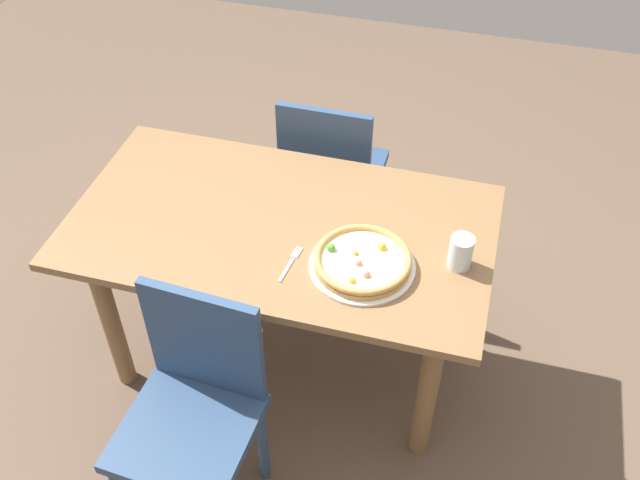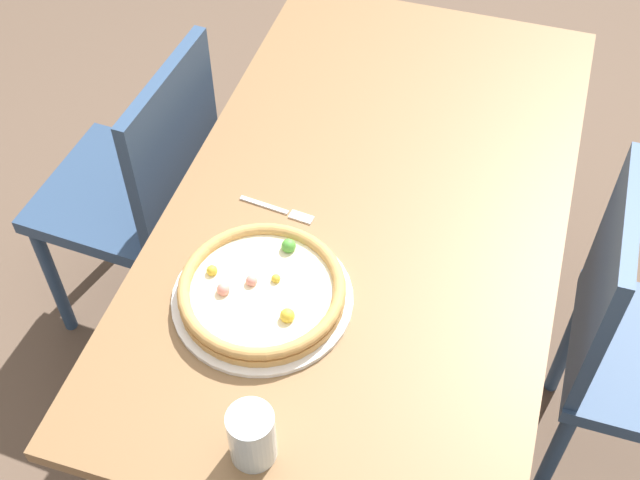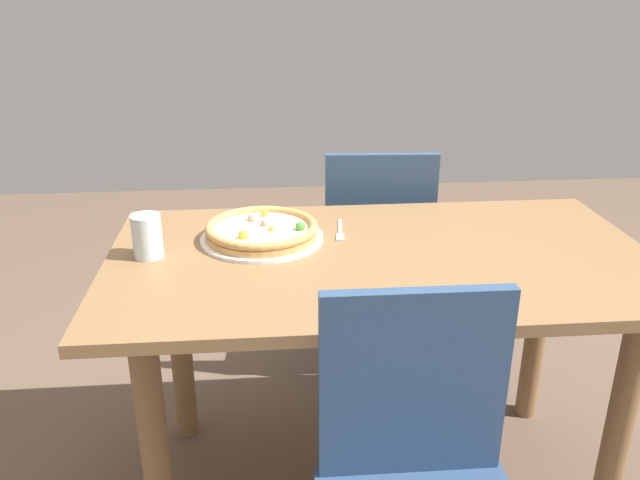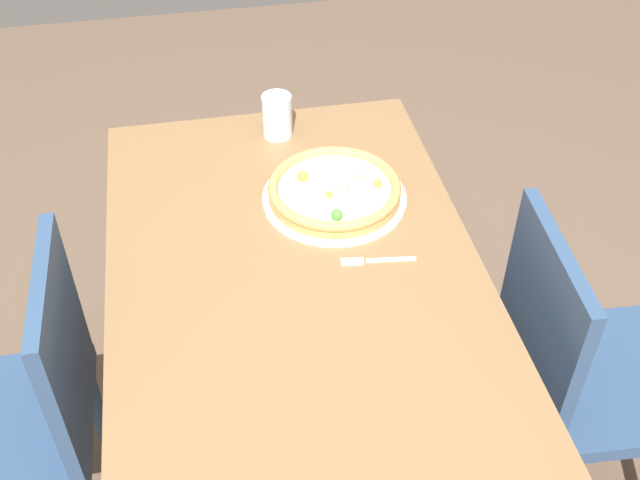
{
  "view_description": "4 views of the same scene",
  "coord_description": "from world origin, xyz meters",
  "px_view_note": "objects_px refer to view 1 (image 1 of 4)",
  "views": [
    {
      "loc": [
        0.61,
        -1.72,
        2.42
      ],
      "look_at": [
        0.16,
        -0.07,
        0.77
      ],
      "focal_mm": 40.46,
      "sensor_mm": 36.0,
      "label": 1
    },
    {
      "loc": [
        1.18,
        0.25,
        2.02
      ],
      "look_at": [
        0.16,
        -0.07,
        0.77
      ],
      "focal_mm": 46.39,
      "sensor_mm": 36.0,
      "label": 2
    },
    {
      "loc": [
        0.3,
        1.56,
        1.44
      ],
      "look_at": [
        0.16,
        -0.07,
        0.77
      ],
      "focal_mm": 36.31,
      "sensor_mm": 36.0,
      "label": 3
    },
    {
      "loc": [
        -1.11,
        0.18,
        1.92
      ],
      "look_at": [
        0.16,
        -0.07,
        0.77
      ],
      "focal_mm": 43.89,
      "sensor_mm": 36.0,
      "label": 4
    }
  ],
  "objects_px": {
    "dining_table": "(282,248)",
    "chair_far": "(331,174)",
    "pizza": "(362,260)",
    "plate": "(362,266)",
    "chair_near": "(194,408)",
    "fork": "(292,261)",
    "drinking_glass": "(461,252)"
  },
  "relations": [
    {
      "from": "plate",
      "to": "dining_table",
      "type": "bearing_deg",
      "value": 157.68
    },
    {
      "from": "dining_table",
      "to": "chair_far",
      "type": "height_order",
      "value": "chair_far"
    },
    {
      "from": "chair_far",
      "to": "drinking_glass",
      "type": "bearing_deg",
      "value": -47.44
    },
    {
      "from": "dining_table",
      "to": "drinking_glass",
      "type": "xyz_separation_m",
      "value": [
        0.62,
        -0.04,
        0.18
      ]
    },
    {
      "from": "chair_near",
      "to": "fork",
      "type": "distance_m",
      "value": 0.55
    },
    {
      "from": "dining_table",
      "to": "drinking_glass",
      "type": "relative_size",
      "value": 12.58
    },
    {
      "from": "chair_near",
      "to": "drinking_glass",
      "type": "xyz_separation_m",
      "value": [
        0.71,
        0.58,
        0.31
      ]
    },
    {
      "from": "dining_table",
      "to": "plate",
      "type": "distance_m",
      "value": 0.36
    },
    {
      "from": "chair_far",
      "to": "fork",
      "type": "xyz_separation_m",
      "value": [
        0.07,
        -0.78,
        0.26
      ]
    },
    {
      "from": "plate",
      "to": "pizza",
      "type": "xyz_separation_m",
      "value": [
        -0.0,
        -0.0,
        0.03
      ]
    },
    {
      "from": "chair_far",
      "to": "pizza",
      "type": "height_order",
      "value": "chair_far"
    },
    {
      "from": "pizza",
      "to": "drinking_glass",
      "type": "relative_size",
      "value": 2.73
    },
    {
      "from": "dining_table",
      "to": "fork",
      "type": "bearing_deg",
      "value": -61.41
    },
    {
      "from": "dining_table",
      "to": "plate",
      "type": "relative_size",
      "value": 4.23
    },
    {
      "from": "chair_far",
      "to": "fork",
      "type": "bearing_deg",
      "value": -84.5
    },
    {
      "from": "dining_table",
      "to": "chair_near",
      "type": "bearing_deg",
      "value": -98.81
    },
    {
      "from": "plate",
      "to": "fork",
      "type": "height_order",
      "value": "plate"
    },
    {
      "from": "pizza",
      "to": "plate",
      "type": "bearing_deg",
      "value": 13.95
    },
    {
      "from": "plate",
      "to": "drinking_glass",
      "type": "bearing_deg",
      "value": 17.01
    },
    {
      "from": "chair_far",
      "to": "pizza",
      "type": "relative_size",
      "value": 2.84
    },
    {
      "from": "pizza",
      "to": "chair_near",
      "type": "bearing_deg",
      "value": -130.24
    },
    {
      "from": "pizza",
      "to": "fork",
      "type": "relative_size",
      "value": 1.9
    },
    {
      "from": "chair_far",
      "to": "plate",
      "type": "distance_m",
      "value": 0.85
    },
    {
      "from": "plate",
      "to": "fork",
      "type": "distance_m",
      "value": 0.23
    },
    {
      "from": "chair_near",
      "to": "fork",
      "type": "relative_size",
      "value": 5.41
    },
    {
      "from": "chair_near",
      "to": "pizza",
      "type": "relative_size",
      "value": 2.84
    },
    {
      "from": "chair_far",
      "to": "pizza",
      "type": "xyz_separation_m",
      "value": [
        0.3,
        -0.75,
        0.29
      ]
    },
    {
      "from": "pizza",
      "to": "dining_table",
      "type": "bearing_deg",
      "value": 157.65
    },
    {
      "from": "dining_table",
      "to": "fork",
      "type": "height_order",
      "value": "fork"
    },
    {
      "from": "dining_table",
      "to": "chair_far",
      "type": "bearing_deg",
      "value": 88.08
    },
    {
      "from": "chair_far",
      "to": "fork",
      "type": "distance_m",
      "value": 0.83
    },
    {
      "from": "dining_table",
      "to": "chair_far",
      "type": "relative_size",
      "value": 1.62
    }
  ]
}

